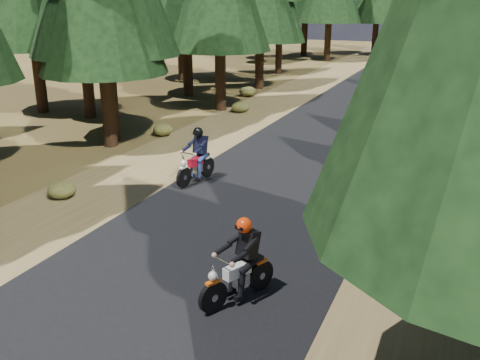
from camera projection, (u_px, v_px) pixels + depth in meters
name	position (u px, v px, depth m)	size (l,w,h in m)	color
ground	(213.00, 247.00, 11.90)	(120.00, 120.00, 0.00)	#423317
road	(285.00, 180.00, 16.24)	(6.00, 100.00, 0.01)	black
shoulder_l	(156.00, 162.00, 17.96)	(3.20, 100.00, 0.01)	brown
shoulder_r	(446.00, 201.00, 14.52)	(3.20, 100.00, 0.01)	brown
understory_shrubs	(364.00, 158.00, 17.54)	(14.86, 31.52, 0.61)	#474C1E
rider_lead	(238.00, 275.00, 9.61)	(1.23, 1.85, 1.59)	silver
rider_follow	(196.00, 164.00, 15.88)	(0.81, 1.90, 1.64)	maroon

